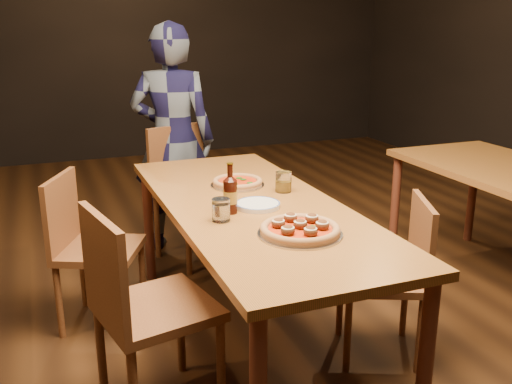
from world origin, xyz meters
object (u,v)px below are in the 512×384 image
object	(u,v)px
chair_main_nw	(157,307)
plate_stack	(258,205)
pizza_meatball	(300,229)
diner	(173,140)
chair_main_e	(380,276)
table_main	(252,217)
pizza_margherita	(237,182)
beer_bottle	(230,196)
chair_main_sw	(100,248)
chair_end	(194,193)
amber_glass	(283,182)
water_glass	(221,210)

from	to	relation	value
chair_main_nw	plate_stack	world-z (taller)	chair_main_nw
pizza_meatball	diner	size ratio (longest dim) A/B	0.22
chair_main_e	diner	size ratio (longest dim) A/B	0.52
chair_main_e	plate_stack	size ratio (longest dim) A/B	3.92
table_main	chair_main_nw	distance (m)	0.69
pizza_margherita	plate_stack	world-z (taller)	pizza_margherita
plate_stack	beer_bottle	bearing A→B (deg)	-166.34
chair_main_sw	chair_main_nw	bearing A→B (deg)	-145.65
pizza_meatball	plate_stack	distance (m)	0.40
pizza_margherita	pizza_meatball	bearing A→B (deg)	-90.41
chair_end	table_main	bearing A→B (deg)	-110.70
chair_main_nw	chair_main_e	world-z (taller)	chair_main_nw
table_main	beer_bottle	distance (m)	0.24
chair_main_e	pizza_meatball	bearing A→B (deg)	-51.22
chair_end	beer_bottle	bearing A→B (deg)	-117.24
plate_stack	amber_glass	distance (m)	0.29
chair_main_nw	water_glass	size ratio (longest dim) A/B	9.41
amber_glass	table_main	bearing A→B (deg)	-150.44
chair_main_nw	beer_bottle	distance (m)	0.60
table_main	plate_stack	bearing A→B (deg)	-87.61
chair_main_e	plate_stack	distance (m)	0.69
beer_bottle	diner	xyz separation A→B (m)	(0.09, 1.50, -0.03)
chair_end	pizza_meatball	bearing A→B (deg)	-109.28
diner	chair_main_sw	bearing A→B (deg)	80.02
chair_main_sw	chair_main_e	size ratio (longest dim) A/B	1.04
water_glass	diner	world-z (taller)	diner
chair_main_nw	amber_glass	world-z (taller)	chair_main_nw
beer_bottle	water_glass	bearing A→B (deg)	-130.34
chair_main_nw	pizza_margherita	distance (m)	0.94
chair_main_sw	diner	size ratio (longest dim) A/B	0.54
pizza_margherita	beer_bottle	xyz separation A→B (m)	(-0.18, -0.42, 0.06)
chair_main_sw	diner	bearing A→B (deg)	-9.55
chair_end	diner	world-z (taller)	diner
chair_main_e	beer_bottle	xyz separation A→B (m)	(-0.68, 0.23, 0.42)
chair_main_e	chair_end	size ratio (longest dim) A/B	0.88
table_main	chair_main_sw	world-z (taller)	chair_main_sw
amber_glass	diner	size ratio (longest dim) A/B	0.07
chair_main_e	pizza_margherita	bearing A→B (deg)	-119.00
pizza_margherita	plate_stack	distance (m)	0.39
chair_main_sw	chair_main_e	xyz separation A→B (m)	(1.23, -0.80, -0.02)
chair_main_sw	pizza_margherita	bearing A→B (deg)	-77.23
chair_main_nw	plate_stack	size ratio (longest dim) A/B	4.44
chair_main_nw	amber_glass	bearing A→B (deg)	-70.38
beer_bottle	water_glass	size ratio (longest dim) A/B	2.29
beer_bottle	water_glass	xyz separation A→B (m)	(-0.07, -0.09, -0.03)
chair_main_nw	beer_bottle	bearing A→B (deg)	-70.59
chair_main_sw	amber_glass	size ratio (longest dim) A/B	8.33
table_main	pizza_margherita	bearing A→B (deg)	83.28
chair_end	amber_glass	xyz separation A→B (m)	(0.20, -1.03, 0.32)
chair_main_sw	amber_glass	xyz separation A→B (m)	(0.91, -0.35, 0.37)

